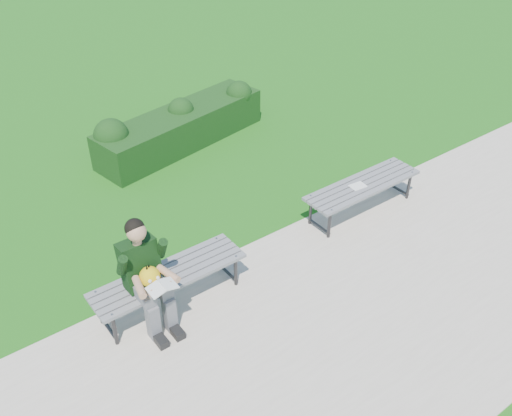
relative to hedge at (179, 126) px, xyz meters
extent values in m
plane|color=#236A1D|center=(-0.47, -2.92, -0.35)|extent=(80.00, 80.00, 0.00)
cube|color=beige|center=(-0.47, -4.67, -0.34)|extent=(30.00, 3.50, 0.02)
cube|color=#0F3713|center=(0.05, 0.00, -0.05)|extent=(3.19, 1.33, 0.60)
sphere|color=#0F3713|center=(-1.21, -0.05, 0.22)|extent=(0.64, 0.64, 0.55)
sphere|color=#0F3713|center=(0.11, 0.08, 0.22)|extent=(0.52, 0.52, 0.44)
sphere|color=#0F3713|center=(1.28, 0.06, 0.22)|extent=(0.54, 0.54, 0.46)
cube|color=gray|center=(-2.02, -3.47, 0.10)|extent=(1.80, 0.08, 0.04)
cube|color=gray|center=(-2.02, -3.36, 0.10)|extent=(1.80, 0.08, 0.04)
cube|color=gray|center=(-2.02, -3.26, 0.10)|extent=(1.80, 0.08, 0.04)
cube|color=gray|center=(-2.02, -3.16, 0.10)|extent=(1.80, 0.08, 0.04)
cube|color=gray|center=(-2.02, -3.05, 0.10)|extent=(1.80, 0.09, 0.04)
cylinder|color=#2D2D30|center=(-2.80, -3.45, -0.13)|extent=(0.04, 0.04, 0.41)
cylinder|color=#2D2D30|center=(-2.80, -3.07, -0.13)|extent=(0.04, 0.04, 0.41)
cylinder|color=#2D2D30|center=(-2.80, -3.26, 0.05)|extent=(0.04, 0.42, 0.04)
cylinder|color=#2D2D30|center=(-2.80, -3.26, -0.27)|extent=(0.04, 0.42, 0.04)
cylinder|color=gray|center=(-2.80, -3.47, 0.12)|extent=(0.02, 0.02, 0.01)
cylinder|color=gray|center=(-2.80, -3.05, 0.12)|extent=(0.02, 0.02, 0.01)
cylinder|color=#2D2D30|center=(-1.24, -3.45, -0.13)|extent=(0.04, 0.04, 0.41)
cylinder|color=#2D2D30|center=(-1.24, -3.07, -0.13)|extent=(0.04, 0.04, 0.41)
cylinder|color=#2D2D30|center=(-1.24, -3.26, 0.05)|extent=(0.04, 0.42, 0.04)
cylinder|color=#2D2D30|center=(-1.24, -3.26, -0.27)|extent=(0.04, 0.42, 0.04)
cylinder|color=gray|center=(-1.24, -3.47, 0.12)|extent=(0.02, 0.02, 0.01)
cylinder|color=gray|center=(-1.24, -3.05, 0.12)|extent=(0.02, 0.02, 0.01)
cube|color=gray|center=(1.07, -3.45, 0.10)|extent=(1.80, 0.08, 0.04)
cube|color=gray|center=(1.07, -3.34, 0.10)|extent=(1.80, 0.08, 0.04)
cube|color=gray|center=(1.07, -3.24, 0.10)|extent=(1.80, 0.08, 0.04)
cube|color=gray|center=(1.07, -3.13, 0.10)|extent=(1.80, 0.08, 0.04)
cube|color=gray|center=(1.07, -3.03, 0.10)|extent=(1.80, 0.09, 0.04)
cylinder|color=#2D2D30|center=(0.29, -3.43, -0.13)|extent=(0.04, 0.04, 0.41)
cylinder|color=#2D2D30|center=(0.29, -3.05, -0.13)|extent=(0.04, 0.04, 0.41)
cylinder|color=#2D2D30|center=(0.29, -3.24, 0.05)|extent=(0.04, 0.42, 0.04)
cylinder|color=#2D2D30|center=(0.29, -3.24, -0.27)|extent=(0.04, 0.42, 0.04)
cylinder|color=gray|center=(0.29, -3.45, 0.12)|extent=(0.02, 0.02, 0.01)
cylinder|color=gray|center=(0.29, -3.03, 0.12)|extent=(0.02, 0.02, 0.01)
cylinder|color=#2D2D30|center=(1.85, -3.43, -0.13)|extent=(0.04, 0.04, 0.41)
cylinder|color=#2D2D30|center=(1.85, -3.05, -0.13)|extent=(0.04, 0.04, 0.41)
cylinder|color=#2D2D30|center=(1.85, -3.24, 0.05)|extent=(0.04, 0.42, 0.04)
cylinder|color=#2D2D30|center=(1.85, -3.24, -0.27)|extent=(0.04, 0.42, 0.04)
cylinder|color=gray|center=(1.85, -3.45, 0.12)|extent=(0.02, 0.02, 0.01)
cylinder|color=gray|center=(1.85, -3.03, 0.12)|extent=(0.02, 0.02, 0.01)
cube|color=gray|center=(-2.42, -3.42, 0.18)|extent=(0.14, 0.42, 0.13)
cube|color=gray|center=(-2.22, -3.42, 0.18)|extent=(0.14, 0.42, 0.13)
cube|color=gray|center=(-2.42, -3.60, -0.11)|extent=(0.12, 0.13, 0.45)
cube|color=gray|center=(-2.22, -3.60, -0.11)|extent=(0.12, 0.13, 0.45)
cube|color=black|center=(-2.42, -3.70, -0.29)|extent=(0.11, 0.26, 0.09)
cube|color=black|center=(-2.22, -3.70, -0.29)|extent=(0.11, 0.26, 0.09)
cube|color=black|center=(-2.32, -3.22, 0.40)|extent=(0.40, 0.30, 0.59)
cylinder|color=tan|center=(-2.32, -3.24, 0.72)|extent=(0.10, 0.10, 0.08)
sphere|color=tan|center=(-2.32, -3.26, 0.85)|extent=(0.21, 0.21, 0.21)
sphere|color=black|center=(-2.32, -3.23, 0.88)|extent=(0.21, 0.21, 0.21)
cylinder|color=black|center=(-2.55, -3.32, 0.56)|extent=(0.10, 0.21, 0.30)
cylinder|color=black|center=(-2.09, -3.32, 0.56)|extent=(0.10, 0.21, 0.30)
cylinder|color=tan|center=(-2.49, -3.54, 0.39)|extent=(0.14, 0.31, 0.08)
cylinder|color=tan|center=(-2.15, -3.54, 0.39)|extent=(0.14, 0.31, 0.08)
sphere|color=tan|center=(-2.42, -3.70, 0.39)|extent=(0.09, 0.09, 0.09)
sphere|color=tan|center=(-2.22, -3.70, 0.39)|extent=(0.09, 0.09, 0.09)
sphere|color=yellow|center=(-2.32, -3.44, 0.37)|extent=(0.22, 0.22, 0.22)
cone|color=orange|center=(-2.32, -3.55, 0.36)|extent=(0.07, 0.07, 0.07)
cone|color=black|center=(-2.33, -3.43, 0.50)|extent=(0.03, 0.04, 0.07)
cone|color=black|center=(-2.30, -3.42, 0.49)|extent=(0.03, 0.04, 0.06)
sphere|color=white|center=(-2.36, -3.54, 0.40)|extent=(0.04, 0.04, 0.04)
sphere|color=white|center=(-2.27, -3.54, 0.40)|extent=(0.04, 0.04, 0.04)
cube|color=white|center=(-2.39, -3.72, 0.43)|extent=(0.15, 0.20, 0.05)
cube|color=white|center=(-2.24, -3.72, 0.43)|extent=(0.15, 0.20, 0.05)
cube|color=white|center=(0.97, -3.24, 0.12)|extent=(0.23, 0.18, 0.01)
camera|label=1|loc=(-4.07, -7.68, 4.41)|focal=40.00mm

